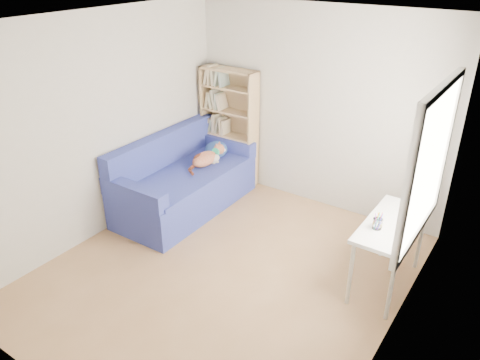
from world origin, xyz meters
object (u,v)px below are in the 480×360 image
(bookshelf, at_px, (230,132))
(desk, at_px, (392,230))
(sofa, at_px, (184,182))
(pen_cup, at_px, (378,222))

(bookshelf, distance_m, desk, 2.95)
(sofa, distance_m, bookshelf, 1.07)
(bookshelf, distance_m, pen_cup, 2.94)
(desk, relative_size, pen_cup, 6.08)
(bookshelf, bearing_deg, pen_cup, -25.80)
(bookshelf, xyz_separation_m, desk, (2.74, -1.09, -0.12))
(bookshelf, relative_size, pen_cup, 9.60)
(bookshelf, xyz_separation_m, pen_cup, (2.64, -1.28, 0.03))
(pen_cup, bearing_deg, bookshelf, 154.20)
(desk, bearing_deg, bookshelf, 158.29)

